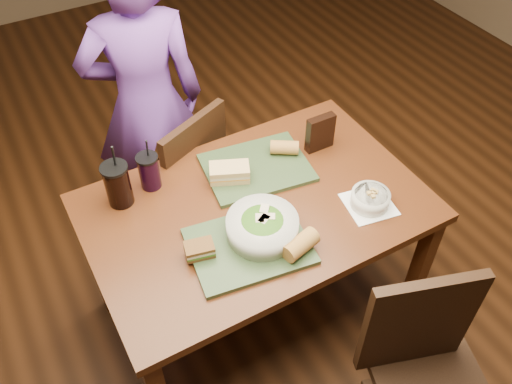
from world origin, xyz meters
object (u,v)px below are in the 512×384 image
at_px(chair_far, 191,175).
at_px(salad_bowl, 262,226).
at_px(soup_bowl, 370,199).
at_px(sandwich_far, 230,172).
at_px(chair_near, 426,369).
at_px(tray_near, 249,246).
at_px(tray_far, 257,168).
at_px(baguette_far, 284,147).
at_px(dining_table, 256,220).
at_px(cup_cola, 118,184).
at_px(chip_bag, 320,133).
at_px(baguette_near, 300,245).
at_px(sandwich_near, 199,249).
at_px(diner, 147,104).
at_px(cup_berry, 149,171).

bearing_deg(chair_far, salad_bowl, -90.15).
distance_m(soup_bowl, sandwich_far, 0.56).
bearing_deg(chair_near, tray_near, 121.88).
xyz_separation_m(tray_far, sandwich_far, (-0.13, -0.01, 0.04)).
bearing_deg(baguette_far, salad_bowl, -131.50).
relative_size(dining_table, cup_cola, 4.60).
relative_size(chair_near, cup_cola, 3.19).
height_order(tray_near, chip_bag, chip_bag).
distance_m(chair_near, chip_bag, 1.00).
bearing_deg(baguette_near, salad_bowl, 120.17).
bearing_deg(tray_far, sandwich_near, -143.08).
relative_size(baguette_near, chip_bag, 0.83).
xyz_separation_m(dining_table, baguette_far, (0.24, 0.19, 0.14)).
relative_size(tray_far, chip_bag, 2.59).
xyz_separation_m(baguette_far, chip_bag, (0.16, -0.03, 0.03)).
height_order(sandwich_far, cup_cola, cup_cola).
bearing_deg(tray_near, salad_bowl, 16.93).
relative_size(diner, tray_near, 3.65).
xyz_separation_m(tray_near, salad_bowl, (0.07, 0.02, 0.05)).
height_order(chair_near, baguette_near, chair_near).
bearing_deg(sandwich_far, diner, 99.69).
bearing_deg(diner, dining_table, 112.41).
xyz_separation_m(diner, baguette_near, (0.15, -1.09, 0.04)).
xyz_separation_m(tray_near, chip_bag, (0.53, 0.34, 0.07)).
relative_size(chair_near, tray_far, 2.15).
bearing_deg(tray_far, dining_table, -120.11).
xyz_separation_m(chair_near, baguette_near, (-0.23, 0.49, 0.30)).
distance_m(chair_near, cup_cola, 1.30).
height_order(chair_far, baguette_near, chair_far).
bearing_deg(baguette_far, tray_far, -173.77).
relative_size(baguette_far, chip_bag, 0.72).
xyz_separation_m(baguette_near, baguette_far, (0.23, 0.48, -0.00)).
distance_m(tray_near, salad_bowl, 0.09).
distance_m(chair_far, tray_near, 0.76).
bearing_deg(dining_table, chair_far, 96.15).
bearing_deg(cup_berry, chair_near, -62.41).
relative_size(dining_table, sandwich_far, 7.26).
relative_size(baguette_far, cup_cola, 0.42).
height_order(tray_near, baguette_far, baguette_far).
height_order(baguette_near, baguette_far, baguette_near).
bearing_deg(cup_cola, soup_bowl, -30.45).
height_order(dining_table, baguette_near, baguette_near).
bearing_deg(sandwich_far, salad_bowl, -95.65).
distance_m(chair_far, diner, 0.39).
xyz_separation_m(tray_near, baguette_near, (0.14, -0.11, 0.04)).
distance_m(tray_near, chip_bag, 0.63).
xyz_separation_m(tray_far, salad_bowl, (-0.16, -0.33, 0.05)).
relative_size(sandwich_far, chip_bag, 1.10).
relative_size(tray_far, soup_bowl, 2.02).
height_order(salad_bowl, chip_bag, chip_bag).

